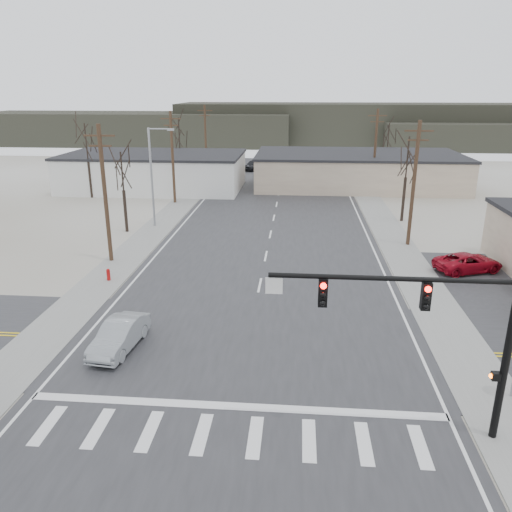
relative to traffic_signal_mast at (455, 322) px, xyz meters
The scene contains 26 objects.
ground 11.07m from the traffic_signal_mast, 141.84° to the left, with size 140.00×140.00×0.00m, color silver.
main_road 23.10m from the traffic_signal_mast, 110.42° to the left, with size 18.00×110.00×0.05m, color #29292C.
cross_road 11.07m from the traffic_signal_mast, 141.84° to the left, with size 90.00×10.00×0.04m, color #29292C.
sidewalk_left 32.41m from the traffic_signal_mast, 125.21° to the left, with size 3.00×90.00×0.06m, color gray.
sidewalk_right 26.75m from the traffic_signal_mast, 84.10° to the left, with size 3.00×90.00×0.06m, color gray.
traffic_signal_mast is the anchor object (origin of this frame).
fire_hydrant 23.39m from the traffic_signal_mast, 141.87° to the left, with size 0.24×0.24×0.87m.
building_left_far 52.07m from the traffic_signal_mast, 117.34° to the left, with size 22.30×12.30×4.50m.
building_right_far 50.31m from the traffic_signal_mast, 87.60° to the left, with size 26.30×14.30×4.30m.
upole_left_b 26.60m from the traffic_signal_mast, 136.81° to the left, with size 2.20×0.30×10.00m.
upole_left_c 42.85m from the traffic_signal_mast, 116.91° to the left, with size 2.20×0.30×10.00m.
upole_left_d 61.35m from the traffic_signal_mast, 108.43° to the left, with size 2.20×0.30×10.00m.
upole_right_a 24.48m from the traffic_signal_mast, 81.52° to the left, with size 2.20×0.30×10.00m.
upole_right_b 46.35m from the traffic_signal_mast, 85.54° to the left, with size 2.20×0.30×10.00m.
streetlight_main 33.84m from the traffic_signal_mast, 123.54° to the left, with size 2.40×0.25×9.00m.
tree_left_near 33.52m from the traffic_signal_mast, 128.57° to the left, with size 3.30×3.30×7.35m.
tree_right_mid 32.56m from the traffic_signal_mast, 81.86° to the left, with size 3.74×3.74×8.33m.
tree_left_far 56.63m from the traffic_signal_mast, 112.75° to the left, with size 3.96×3.96×8.82m.
tree_right_far 58.64m from the traffic_signal_mast, 83.04° to the left, with size 3.52×3.52×7.84m.
tree_left_mid 50.12m from the traffic_signal_mast, 126.63° to the left, with size 3.96×3.96×8.82m.
hill_left 107.17m from the traffic_signal_mast, 113.59° to the left, with size 70.00×18.00×7.00m, color #333026.
hill_center 102.45m from the traffic_signal_mast, 86.02° to the left, with size 80.00×18.00×9.00m, color #333026.
sedan_crossing 15.58m from the traffic_signal_mast, 159.66° to the left, with size 1.52×4.35×1.43m, color gray.
car_far_a 49.33m from the traffic_signal_mast, 96.46° to the left, with size 2.29×5.64×1.64m, color black.
car_far_b 63.62m from the traffic_signal_mast, 101.50° to the left, with size 1.84×4.57×1.56m, color black.
car_parked_red 19.58m from the traffic_signal_mast, 70.20° to the left, with size 2.21×4.80×1.33m, color maroon.
Camera 1 is at (2.35, -22.32, 12.35)m, focal length 35.00 mm.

